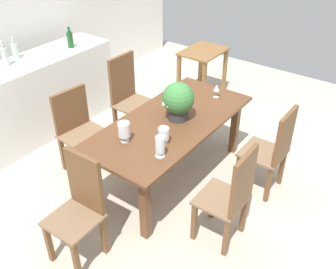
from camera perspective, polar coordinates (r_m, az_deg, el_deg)
name	(u,v)px	position (r m, az deg, el deg)	size (l,w,h in m)	color
ground_plane	(173,177)	(4.40, 0.77, -6.28)	(7.04, 7.04, 0.00)	#BCB29E
back_wall	(9,21)	(5.54, -22.39, 15.16)	(6.40, 0.10, 2.60)	white
dining_table	(171,129)	(4.05, 0.41, 0.86)	(1.94, 0.90, 0.74)	brown
chair_near_right	(273,148)	(4.06, 15.24, -1.97)	(0.43, 0.42, 0.99)	brown
chair_head_end	(80,204)	(3.36, -12.83, -9.98)	(0.42, 0.42, 1.01)	brown
chair_far_left	(78,126)	(4.41, -13.13, 1.21)	(0.51, 0.48, 0.94)	brown
chair_near_left	(232,194)	(3.41, 9.40, -8.70)	(0.43, 0.41, 1.02)	brown
chair_far_right	(128,93)	(4.91, -5.87, 6.08)	(0.47, 0.45, 1.05)	brown
flower_centerpiece	(178,100)	(3.92, 1.53, 5.05)	(0.33, 0.33, 0.40)	#333338
crystal_vase_left	(124,130)	(3.63, -6.50, 0.66)	(0.11, 0.11, 0.20)	silver
crystal_vase_center_near	(164,134)	(3.59, -0.63, 0.09)	(0.10, 0.10, 0.16)	silver
crystal_vase_right	(160,145)	(3.41, -1.18, -1.61)	(0.09, 0.09, 0.21)	silver
wine_glass	(217,88)	(4.42, 7.17, 6.78)	(0.07, 0.07, 0.16)	silver
kitchen_counter	(43,95)	(5.27, -17.97, 5.62)	(1.98, 0.59, 1.00)	silver
wine_bottle_clear	(70,39)	(5.26, -14.24, 13.44)	(0.08, 0.08, 0.27)	#194C1E
wine_bottle_tall	(15,51)	(5.10, -21.63, 11.40)	(0.08, 0.08, 0.27)	#B2BFB7
wine_bottle_dark	(5,56)	(4.92, -22.91, 10.58)	(0.07, 0.07, 0.30)	#B2BFB7
side_table	(203,62)	(5.85, 5.15, 10.62)	(0.69, 0.52, 0.74)	brown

